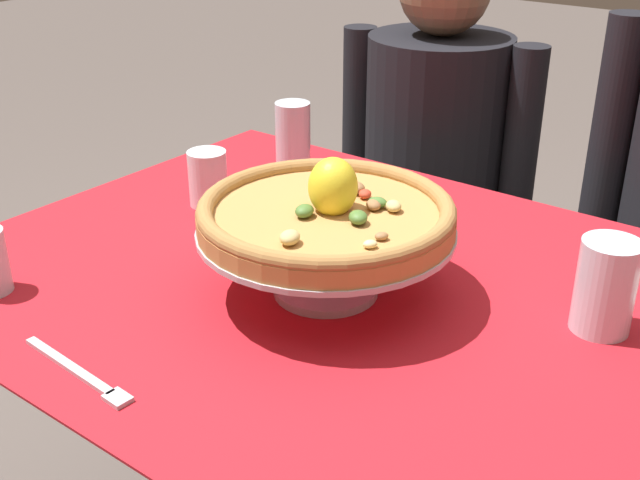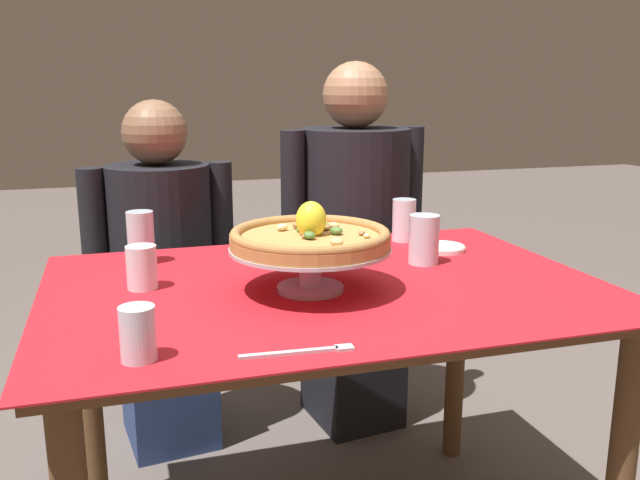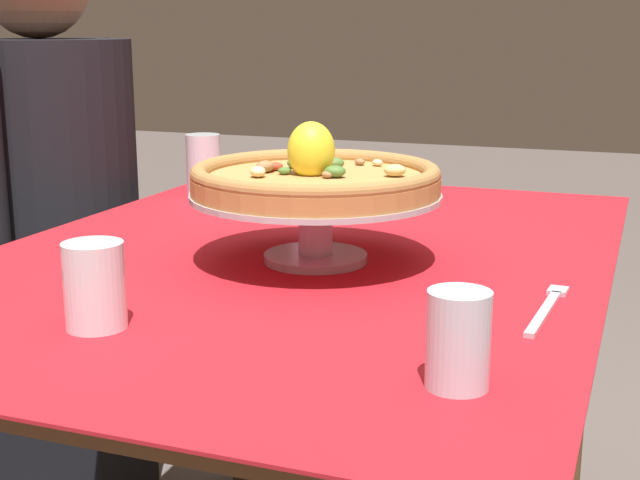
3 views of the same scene
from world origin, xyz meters
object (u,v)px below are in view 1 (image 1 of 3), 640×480
Objects in this scene: dinner_fork at (81,374)px; diner_left at (431,198)px; pizza at (327,212)px; water_glass_side_left at (208,181)px; water_glass_side_right at (605,292)px; water_glass_back_left at (293,141)px; pizza_stand at (326,245)px.

dinner_fork is 0.18× the size of diner_left.
pizza is 0.39m from water_glass_side_left.
water_glass_side_right is 1.28× the size of water_glass_side_left.
water_glass_side_right reaches higher than water_glass_side_left.
water_glass_back_left reaches higher than water_glass_side_right.
pizza is 2.62× the size of water_glass_back_left.
dinner_fork is at bearing -71.07° from water_glass_back_left.
diner_left is (-0.28, 0.80, -0.32)m from pizza.
pizza_stand is 1.02× the size of pizza.
pizza is at bearing -70.80° from diner_left.
water_glass_back_left is 1.37× the size of water_glass_side_left.
diner_left reaches higher than dinner_fork.
pizza_stand is at bearing -157.73° from water_glass_side_right.
water_glass_side_right is (0.35, 0.14, -0.07)m from pizza.
water_glass_side_right reaches higher than pizza_stand.
water_glass_side_left is (-0.36, 0.13, -0.08)m from pizza.
diner_left is (-0.28, 0.80, -0.27)m from pizza_stand.
dinner_fork is (0.25, -0.48, -0.04)m from water_glass_side_left.
dinner_fork is (0.24, -0.71, -0.06)m from water_glass_back_left.
pizza_stand reaches higher than water_glass_side_left.
water_glass_back_left is (-0.35, 0.36, -0.02)m from pizza_stand.
dinner_fork is at bearing -62.18° from water_glass_side_left.
water_glass_side_left is (-0.71, -0.01, -0.01)m from water_glass_side_right.
water_glass_back_left is 0.75m from dinner_fork.
water_glass_back_left reaches higher than pizza_stand.
water_glass_back_left is 0.67× the size of dinner_fork.
water_glass_side_left is (-0.01, -0.23, -0.02)m from water_glass_back_left.
diner_left is (-0.63, 0.66, -0.25)m from water_glass_side_right.
diner_left is at bearing 109.14° from pizza_stand.
pizza_stand is at bearing -70.86° from diner_left.
pizza is 0.51m from water_glass_back_left.
diner_left reaches higher than water_glass_side_right.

